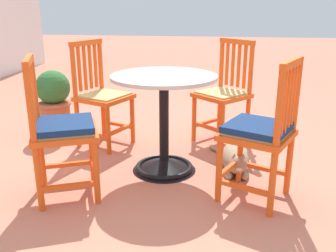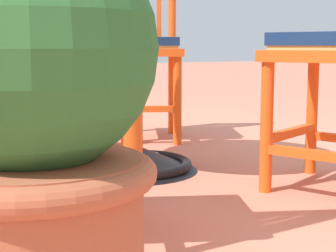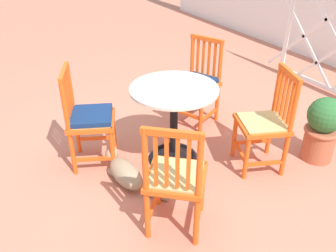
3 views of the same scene
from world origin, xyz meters
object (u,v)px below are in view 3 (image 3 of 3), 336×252
object	(u,v)px
orange_chair_near_fence	(176,179)
tabby_cat	(124,171)
orange_chair_facing_out	(89,119)
orange_chair_tucked_in	(265,124)
terracotta_planter	(323,128)
orange_chair_by_planter	(198,84)
cafe_table	(174,133)

from	to	relation	value
orange_chair_near_fence	tabby_cat	distance (m)	0.76
orange_chair_facing_out	orange_chair_near_fence	size ratio (longest dim) A/B	1.00
orange_chair_facing_out	orange_chair_tucked_in	bearing A→B (deg)	56.90
orange_chair_near_fence	terracotta_planter	world-z (taller)	orange_chair_near_fence
orange_chair_by_planter	tabby_cat	xyz separation A→B (m)	(0.52, -1.12, -0.35)
orange_chair_facing_out	orange_chair_near_fence	xyz separation A→B (m)	(1.07, 0.22, -0.01)
orange_chair_tucked_in	terracotta_planter	size ratio (longest dim) A/B	1.47
orange_chair_near_fence	terracotta_planter	size ratio (longest dim) A/B	1.47
tabby_cat	terracotta_planter	size ratio (longest dim) A/B	1.16
cafe_table	orange_chair_facing_out	bearing A→B (deg)	-117.95
orange_chair_tucked_in	orange_chair_near_fence	distance (m)	1.08
terracotta_planter	cafe_table	bearing A→B (deg)	-120.51
orange_chair_tucked_in	orange_chair_by_planter	bearing A→B (deg)	-177.82
orange_chair_facing_out	orange_chair_near_fence	bearing A→B (deg)	11.81
orange_chair_near_fence	tabby_cat	xyz separation A→B (m)	(-0.67, -0.10, -0.34)
orange_chair_by_planter	orange_chair_near_fence	xyz separation A→B (m)	(1.19, -1.02, -0.01)
orange_chair_by_planter	terracotta_planter	distance (m)	1.29
cafe_table	orange_chair_by_planter	distance (m)	0.77
cafe_table	orange_chair_by_planter	world-z (taller)	orange_chair_by_planter
orange_chair_by_planter	terracotta_planter	bearing A→B (deg)	26.30
orange_chair_near_fence	orange_chair_tucked_in	bearing A→B (deg)	102.55
orange_chair_tucked_in	tabby_cat	size ratio (longest dim) A/B	1.27
terracotta_planter	orange_chair_near_fence	bearing A→B (deg)	-88.58
orange_chair_facing_out	terracotta_planter	distance (m)	2.09
orange_chair_by_planter	terracotta_planter	size ratio (longest dim) A/B	1.47
orange_chair_near_fence	orange_chair_by_planter	bearing A→B (deg)	139.48
tabby_cat	terracotta_planter	bearing A→B (deg)	69.48
orange_chair_near_fence	terracotta_planter	xyz separation A→B (m)	(-0.04, 1.59, -0.11)
terracotta_planter	orange_chair_by_planter	bearing A→B (deg)	-153.70
orange_chair_facing_out	terracotta_planter	size ratio (longest dim) A/B	1.47
orange_chair_by_planter	orange_chair_facing_out	distance (m)	1.25
orange_chair_tucked_in	tabby_cat	xyz separation A→B (m)	(-0.44, -1.15, -0.34)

